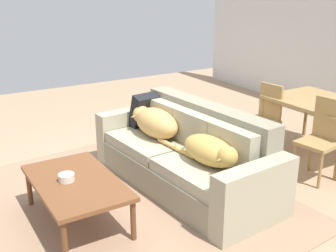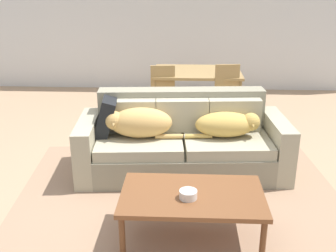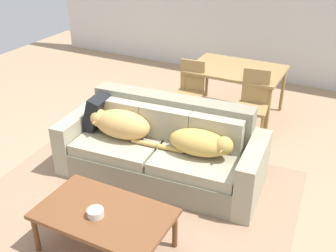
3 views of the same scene
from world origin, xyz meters
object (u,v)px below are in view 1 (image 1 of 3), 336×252
Objects in this scene: throw_pillow_by_left_arm at (148,110)px; dining_chair_near_right at (322,136)px; couch at (187,157)px; coffee_table at (76,185)px; dog_on_right_cushion at (211,151)px; bowl_on_coffee_table at (66,177)px; dining_chair_near_left at (264,115)px; dining_table at (324,106)px; dog_on_left_cushion at (155,122)px.

throw_pillow_by_left_arm is 2.09m from dining_chair_near_right.
coffee_table is at bearing -89.87° from couch.
bowl_on_coffee_table is at bearing -112.51° from dog_on_right_cushion.
bowl_on_coffee_table is (-0.44, -1.33, -0.13)m from dog_on_right_cushion.
throw_pillow_by_left_arm reaches higher than dog_on_right_cushion.
dog_on_right_cushion is at bearing -66.94° from dining_chair_near_left.
dining_table is 0.73m from dining_chair_near_right.
dining_chair_near_left reaches higher than dog_on_left_cushion.
couch reaches higher than dog_on_right_cushion.
dining_table reaches higher than bowl_on_coffee_table.
dining_table is at bearing 79.88° from couch.
coffee_table is at bearing -112.06° from dog_on_right_cushion.
dog_on_right_cushion is 1.38m from throw_pillow_by_left_arm.
couch is at bearing 0.88° from throw_pillow_by_left_arm.
bowl_on_coffee_table is (-0.04, -0.07, 0.08)m from coffee_table.
throw_pillow_by_left_arm is (-0.88, -0.01, 0.31)m from couch.
throw_pillow_by_left_arm reaches higher than bowl_on_coffee_table.
dining_chair_near_left reaches higher than dog_on_right_cushion.
coffee_table is 1.28× the size of dining_chair_near_right.
coffee_table is at bearing -91.74° from dining_table.
dog_on_right_cushion is 0.88× the size of dining_chair_near_right.
dining_table is at bearing 61.53° from throw_pillow_by_left_arm.
dining_chair_near_left is (-0.38, 2.84, 0.03)m from bowl_on_coffee_table.
bowl_on_coffee_table is at bearing -109.46° from dining_chair_near_right.
dog_on_left_cushion is 0.41m from throw_pillow_by_left_arm.
couch is at bearing -95.84° from dining_table.
throw_pillow_by_left_arm is at bearing 126.76° from coffee_table.
dining_table is at bearing 40.73° from dining_chair_near_left.
dining_chair_near_right is at bearing 61.29° from couch.
dog_on_right_cushion is at bearing 72.22° from coffee_table.
couch is at bearing 11.01° from dog_on_left_cushion.
dining_chair_near_left reaches higher than throw_pillow_by_left_arm.
bowl_on_coffee_table is 3.38m from dining_table.
dining_chair_near_right is (0.44, -0.56, -0.16)m from dining_table.
dining_chair_near_right reaches higher than throw_pillow_by_left_arm.
dog_on_left_cushion reaches higher than dog_on_right_cushion.
coffee_table is at bearing 64.46° from bowl_on_coffee_table.
throw_pillow_by_left_arm is 1.65m from coffee_table.
dining_chair_near_left reaches higher than dining_table.
bowl_on_coffee_table is 2.87m from dining_chair_near_right.
dog_on_left_cushion is 0.64× the size of dining_table.
couch is 1.48m from dining_chair_near_left.
dog_on_right_cushion is at bearing -0.28° from dog_on_left_cushion.
dining_chair_near_left is (-0.81, 1.51, -0.10)m from dog_on_right_cushion.
dog_on_left_cushion is 2.22m from dining_table.
dining_chair_near_left is at bearing 98.46° from coffee_table.
bowl_on_coffee_table is 2.86m from dining_chair_near_left.
throw_pillow_by_left_arm is at bearing 158.46° from dog_on_left_cushion.
couch is at bearing 92.74° from bowl_on_coffee_table.
throw_pillow_by_left_arm is at bearing -118.47° from dining_table.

